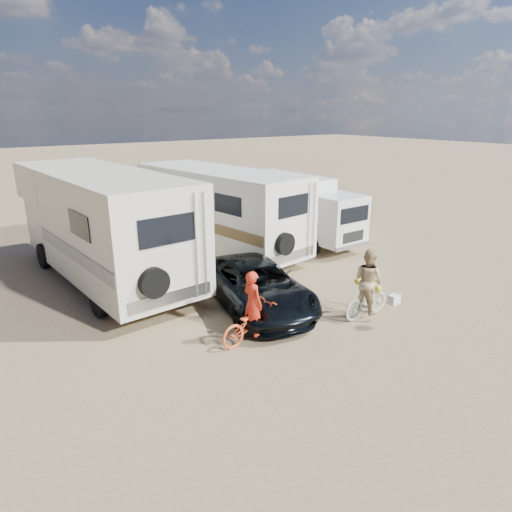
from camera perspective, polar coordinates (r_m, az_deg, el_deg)
ground at (r=12.73m, az=13.50°, el=-7.59°), size 140.00×140.00×0.00m
rv_main at (r=17.59m, az=-4.51°, el=5.57°), size 3.47×7.82×3.25m
rv_left at (r=15.35m, az=-18.80°, el=3.45°), size 3.37×8.79×3.58m
box_truck at (r=19.37m, az=5.40°, el=5.88°), size 2.03×6.23×2.71m
dark_suv at (r=12.79m, az=0.08°, el=-3.71°), size 3.26×5.14×1.32m
bike_man at (r=11.05m, az=-0.43°, el=-8.42°), size 1.86×0.76×0.95m
bike_woman at (r=12.63m, az=13.81°, el=-5.46°), size 1.59×0.46×0.95m
rider_man at (r=10.90m, az=-0.44°, el=-6.85°), size 0.43×0.62×1.62m
rider_woman at (r=12.48m, az=13.94°, el=-3.77°), size 0.67×0.85×1.75m
bike_parked at (r=18.76m, az=11.67°, el=2.27°), size 1.68×0.69×0.86m
cooler at (r=14.37m, az=2.30°, el=-3.18°), size 0.61×0.53×0.41m
crate at (r=14.73m, az=2.36°, el=-2.82°), size 0.47×0.47×0.32m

